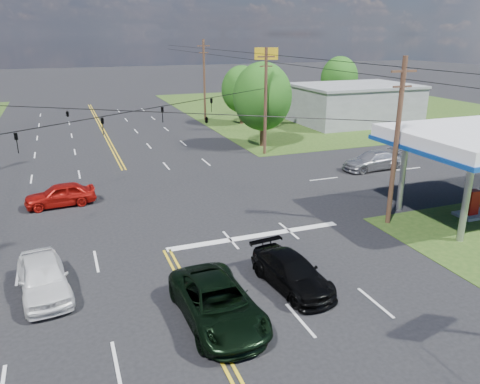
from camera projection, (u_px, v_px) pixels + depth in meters
name	position (u px, v px, depth m)	size (l,w,h in m)	color
ground	(141.00, 201.00, 31.16)	(280.00, 280.00, 0.00)	black
grass_ne	(336.00, 107.00, 71.31)	(46.00, 48.00, 0.03)	#224014
stop_bar	(256.00, 236.00, 25.77)	(10.00, 0.50, 0.02)	silver
retail_ne	(354.00, 105.00, 58.29)	(14.00, 10.00, 4.40)	slate
pole_se	(396.00, 141.00, 26.01)	(1.60, 0.28, 9.50)	#41291B
pole_ne	(266.00, 101.00, 41.94)	(1.60, 0.28, 9.50)	#41291B
pole_right_far	(204.00, 79.00, 58.67)	(1.60, 0.28, 10.00)	#41291B
span_wire_signals	(134.00, 111.00, 29.24)	(26.00, 18.00, 1.13)	black
power_lines	(136.00, 70.00, 26.63)	(26.04, 100.00, 0.64)	black
tree_right_a	(262.00, 97.00, 44.95)	(5.70, 5.70, 8.18)	#41291B
tree_right_b	(242.00, 89.00, 56.62)	(4.94, 4.94, 7.09)	#41291B
tree_far_r	(339.00, 78.00, 67.74)	(5.32, 5.32, 7.63)	#41291B
pickup_dkgreen	(217.00, 303.00, 17.91)	(2.64, 5.72, 1.59)	black
suv_black	(292.00, 272.00, 20.41)	(1.97, 4.84, 1.41)	black
pickup_white	(43.00, 277.00, 19.76)	(1.91, 4.76, 1.62)	white
sedan_red	(60.00, 195.00, 30.14)	(1.75, 4.36, 1.48)	#9E100B
sedan_far	(372.00, 161.00, 38.26)	(2.10, 5.17, 1.50)	#A0A0A4
polesign_ne	(266.00, 66.00, 50.49)	(2.45, 1.12, 9.21)	#A5A5AA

